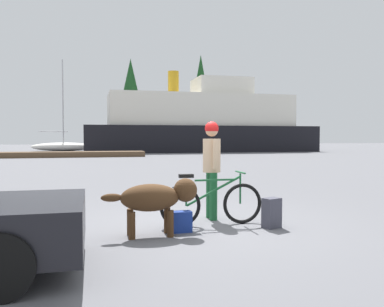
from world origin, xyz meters
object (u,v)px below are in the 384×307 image
Objects in this scene: handbag_pannier at (181,222)px; backpack at (272,213)px; ferry_boat at (201,124)px; dog at (156,198)px; bicycle at (211,203)px; person_cyclist at (212,160)px; sailboat_moored at (63,146)px.

backpack is at bearing -2.54° from handbag_pannier.
handbag_pannier is at bearing -105.73° from ferry_boat.
dog is at bearing -106.30° from ferry_boat.
ferry_boat is at bearing 75.04° from bicycle.
bicycle is at bearing -107.78° from person_cyclist.
ferry_boat is (8.26, 34.75, 2.59)m from backpack.
dog is at bearing -84.48° from sailboat_moored.
bicycle reaches higher than dog.
dog is at bearing -178.07° from backpack.
dog is (-1.17, -1.00, -0.50)m from person_cyclist.
dog is at bearing -154.19° from bicycle.
dog is (-1.01, -0.49, 0.20)m from bicycle.
person_cyclist is 5.39× the size of handbag_pannier.
ferry_boat reaches higher than handbag_pannier.
backpack is 1.50× the size of handbag_pannier.
dog is 36.35m from ferry_boat.
person_cyclist is 1.22× the size of dog.
handbag_pannier is 0.03× the size of sailboat_moored.
bicycle is 0.88m from person_cyclist.
backpack is 35.82m from ferry_boat.
bicycle is at bearing -104.96° from ferry_boat.
dog reaches higher than backpack.
person_cyclist is 1.46m from backpack.
ferry_boat is 2.38× the size of sailboat_moored.
ferry_boat is (10.18, 34.82, 2.26)m from dog.
handbag_pannier is (-0.59, -0.36, -0.21)m from bicycle.
dog is 0.06× the size of ferry_boat.
backpack is (1.92, 0.06, -0.33)m from dog.
dog is 2.95× the size of backpack.
sailboat_moored is at bearing 95.52° from dog.
bicycle is 35.62m from ferry_boat.
handbag_pannier is (-1.51, 0.07, -0.08)m from backpack.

